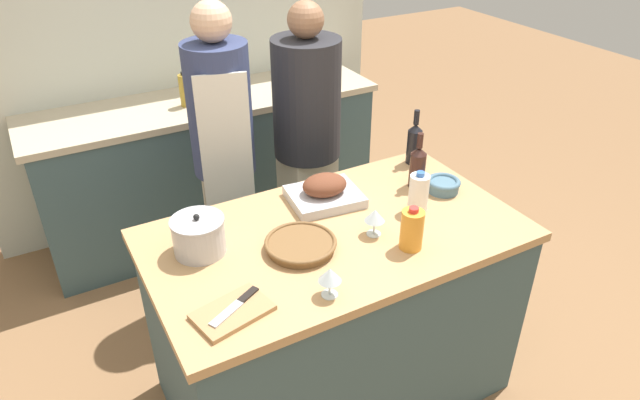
% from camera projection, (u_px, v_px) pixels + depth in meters
% --- Properties ---
extents(ground_plane, '(12.00, 12.00, 0.00)m').
position_uv_depth(ground_plane, '(333.00, 385.00, 2.79)').
color(ground_plane, '#8E6642').
extents(kitchen_island, '(1.53, 0.87, 0.91)m').
position_uv_depth(kitchen_island, '(334.00, 315.00, 2.55)').
color(kitchen_island, '#3D565B').
rests_on(kitchen_island, ground_plane).
extents(back_counter, '(2.18, 0.60, 0.93)m').
position_uv_depth(back_counter, '(211.00, 167.00, 3.75)').
color(back_counter, '#3D565B').
rests_on(back_counter, ground_plane).
extents(back_wall, '(2.68, 0.10, 2.55)m').
position_uv_depth(back_wall, '(180.00, 31.00, 3.59)').
color(back_wall, silver).
rests_on(back_wall, ground_plane).
extents(roasting_pan, '(0.33, 0.29, 0.13)m').
position_uv_depth(roasting_pan, '(325.00, 192.00, 2.50)').
color(roasting_pan, '#BCBCC1').
rests_on(roasting_pan, kitchen_island).
extents(wicker_basket, '(0.28, 0.28, 0.04)m').
position_uv_depth(wicker_basket, '(301.00, 244.00, 2.20)').
color(wicker_basket, brown).
rests_on(wicker_basket, kitchen_island).
extents(cutting_board, '(0.28, 0.21, 0.02)m').
position_uv_depth(cutting_board, '(233.00, 312.00, 1.90)').
color(cutting_board, '#AD7F51').
rests_on(cutting_board, kitchen_island).
extents(stock_pot, '(0.21, 0.21, 0.17)m').
position_uv_depth(stock_pot, '(199.00, 236.00, 2.17)').
color(stock_pot, '#B7B7BC').
rests_on(stock_pot, kitchen_island).
extents(mixing_bowl, '(0.15, 0.15, 0.06)m').
position_uv_depth(mixing_bowl, '(443.00, 185.00, 2.58)').
color(mixing_bowl, slate).
rests_on(mixing_bowl, kitchen_island).
extents(juice_jug, '(0.09, 0.09, 0.18)m').
position_uv_depth(juice_jug, '(412.00, 229.00, 2.18)').
color(juice_jug, orange).
rests_on(juice_jug, kitchen_island).
extents(milk_jug, '(0.08, 0.08, 0.19)m').
position_uv_depth(milk_jug, '(419.00, 193.00, 2.41)').
color(milk_jug, white).
rests_on(milk_jug, kitchen_island).
extents(wine_bottle_green, '(0.07, 0.07, 0.28)m').
position_uv_depth(wine_bottle_green, '(414.00, 143.00, 2.78)').
color(wine_bottle_green, black).
rests_on(wine_bottle_green, kitchen_island).
extents(wine_bottle_dark, '(0.07, 0.07, 0.26)m').
position_uv_depth(wine_bottle_dark, '(418.00, 166.00, 2.59)').
color(wine_bottle_dark, '#381E19').
rests_on(wine_bottle_dark, kitchen_island).
extents(wine_glass_left, '(0.08, 0.08, 0.12)m').
position_uv_depth(wine_glass_left, '(375.00, 216.00, 2.26)').
color(wine_glass_left, silver).
rests_on(wine_glass_left, kitchen_island).
extents(wine_glass_right, '(0.08, 0.08, 0.12)m').
position_uv_depth(wine_glass_right, '(330.00, 276.00, 1.94)').
color(wine_glass_right, silver).
rests_on(wine_glass_right, kitchen_island).
extents(knife_chef, '(0.21, 0.13, 0.01)m').
position_uv_depth(knife_chef, '(236.00, 305.00, 1.91)').
color(knife_chef, '#B7B7BC').
rests_on(knife_chef, cutting_board).
extents(condiment_bottle_tall, '(0.07, 0.07, 0.21)m').
position_uv_depth(condiment_bottle_tall, '(185.00, 90.00, 3.37)').
color(condiment_bottle_tall, '#B28E2D').
rests_on(condiment_bottle_tall, back_counter).
extents(condiment_bottle_short, '(0.07, 0.07, 0.13)m').
position_uv_depth(condiment_bottle_short, '(202.00, 100.00, 3.35)').
color(condiment_bottle_short, '#B28E2D').
rests_on(condiment_bottle_short, back_counter).
extents(person_cook_aproned, '(0.32, 0.35, 1.67)m').
position_uv_depth(person_cook_aproned, '(224.00, 148.00, 2.93)').
color(person_cook_aproned, beige).
rests_on(person_cook_aproned, ground_plane).
extents(person_cook_guest, '(0.37, 0.37, 1.62)m').
position_uv_depth(person_cook_guest, '(307.00, 136.00, 3.16)').
color(person_cook_guest, beige).
rests_on(person_cook_guest, ground_plane).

